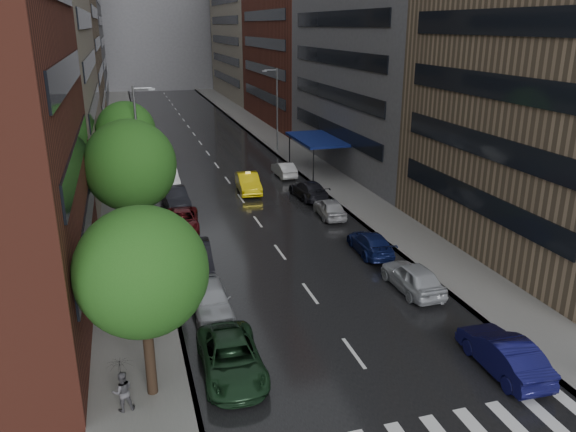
# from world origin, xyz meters

# --- Properties ---
(ground) EXTENTS (220.00, 220.00, 0.00)m
(ground) POSITION_xyz_m (0.00, 0.00, 0.00)
(ground) COLOR gray
(ground) RESTS_ON ground
(road) EXTENTS (14.00, 140.00, 0.01)m
(road) POSITION_xyz_m (0.00, 50.00, 0.01)
(road) COLOR black
(road) RESTS_ON ground
(sidewalk_left) EXTENTS (4.00, 140.00, 0.15)m
(sidewalk_left) POSITION_xyz_m (-9.00, 50.00, 0.07)
(sidewalk_left) COLOR gray
(sidewalk_left) RESTS_ON ground
(sidewalk_right) EXTENTS (4.00, 140.00, 0.15)m
(sidewalk_right) POSITION_xyz_m (9.00, 50.00, 0.07)
(sidewalk_right) COLOR gray
(sidewalk_right) RESTS_ON ground
(buildings_left) EXTENTS (8.00, 108.00, 38.00)m
(buildings_left) POSITION_xyz_m (-15.00, 58.79, 15.99)
(buildings_left) COLOR maroon
(buildings_left) RESTS_ON ground
(buildings_right) EXTENTS (8.05, 109.10, 36.00)m
(buildings_right) POSITION_xyz_m (15.00, 56.70, 15.03)
(buildings_right) COLOR #937A5B
(buildings_right) RESTS_ON ground
(building_far) EXTENTS (40.00, 14.00, 32.00)m
(building_far) POSITION_xyz_m (0.00, 118.00, 16.00)
(building_far) COLOR slate
(building_far) RESTS_ON ground
(tree_near) EXTENTS (4.80, 4.80, 7.65)m
(tree_near) POSITION_xyz_m (-8.60, 3.47, 5.23)
(tree_near) COLOR #382619
(tree_near) RESTS_ON ground
(tree_mid) EXTENTS (5.36, 5.36, 8.54)m
(tree_mid) POSITION_xyz_m (-8.60, 17.49, 5.84)
(tree_mid) COLOR #382619
(tree_mid) RESTS_ON ground
(tree_far) EXTENTS (4.84, 4.84, 7.71)m
(tree_far) POSITION_xyz_m (-8.60, 32.51, 5.27)
(tree_far) COLOR #382619
(tree_far) RESTS_ON ground
(taxi) EXTENTS (2.04, 5.03, 1.62)m
(taxi) POSITION_xyz_m (1.01, 29.69, 0.81)
(taxi) COLOR yellow
(taxi) RESTS_ON ground
(parked_cars_left) EXTENTS (2.71, 41.87, 1.60)m
(parked_cars_left) POSITION_xyz_m (-5.40, 21.63, 0.76)
(parked_cars_left) COLOR #17331C
(parked_cars_left) RESTS_ON ground
(parked_cars_right) EXTENTS (2.34, 37.27, 1.59)m
(parked_cars_right) POSITION_xyz_m (5.40, 16.86, 0.74)
(parked_cars_right) COLOR #0E0E42
(parked_cars_right) RESTS_ON ground
(ped_black_umbrella) EXTENTS (0.96, 0.98, 2.09)m
(ped_black_umbrella) POSITION_xyz_m (-9.67, 2.70, 1.40)
(ped_black_umbrella) COLOR #514F55
(ped_black_umbrella) RESTS_ON sidewalk_left
(street_lamp_left) EXTENTS (1.74, 0.22, 9.00)m
(street_lamp_left) POSITION_xyz_m (-7.72, 30.00, 4.89)
(street_lamp_left) COLOR gray
(street_lamp_left) RESTS_ON sidewalk_left
(street_lamp_right) EXTENTS (1.74, 0.22, 9.00)m
(street_lamp_right) POSITION_xyz_m (7.72, 45.00, 4.89)
(street_lamp_right) COLOR gray
(street_lamp_right) RESTS_ON sidewalk_right
(awning) EXTENTS (4.00, 8.00, 3.12)m
(awning) POSITION_xyz_m (8.98, 35.00, 3.13)
(awning) COLOR navy
(awning) RESTS_ON sidewalk_right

